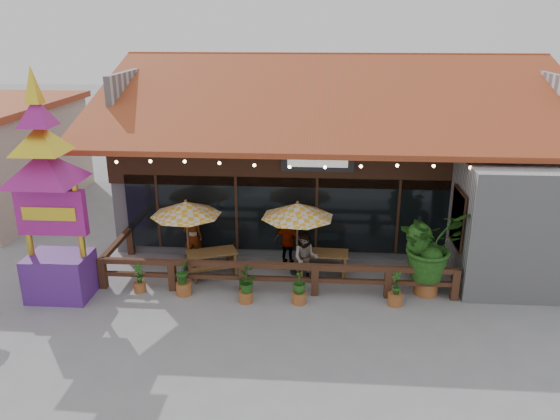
# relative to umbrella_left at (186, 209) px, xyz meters

# --- Properties ---
(ground) EXTENTS (100.00, 100.00, 0.00)m
(ground) POSITION_rel_umbrella_left_xyz_m (4.35, -0.88, -1.96)
(ground) COLOR gray
(ground) RESTS_ON ground
(restaurant_building) EXTENTS (15.50, 14.73, 6.09)m
(restaurant_building) POSITION_rel_umbrella_left_xyz_m (4.61, 5.73, 0.25)
(restaurant_building) COLOR #ABABB0
(restaurant_building) RESTS_ON ground
(patio_railing) EXTENTS (10.00, 2.60, 0.92)m
(patio_railing) POSITION_rel_umbrella_left_xyz_m (2.10, -1.15, -1.35)
(patio_railing) COLOR #4B281A
(patio_railing) RESTS_ON ground
(umbrella_left) EXTENTS (2.65, 2.65, 2.25)m
(umbrella_left) POSITION_rel_umbrella_left_xyz_m (0.00, 0.00, 0.00)
(umbrella_left) COLOR brown
(umbrella_left) RESTS_ON ground
(umbrella_right) EXTENTS (2.68, 2.68, 2.29)m
(umbrella_right) POSITION_rel_umbrella_left_xyz_m (3.30, -0.05, 0.04)
(umbrella_right) COLOR brown
(umbrella_right) RESTS_ON ground
(picnic_table_left) EXTENTS (1.83, 1.72, 0.71)m
(picnic_table_left) POSITION_rel_umbrella_left_xyz_m (0.75, -0.22, -1.48)
(picnic_table_left) COLOR brown
(picnic_table_left) RESTS_ON ground
(picnic_table_right) EXTENTS (1.53, 1.34, 0.71)m
(picnic_table_right) POSITION_rel_umbrella_left_xyz_m (4.09, -0.05, -1.48)
(picnic_table_right) COLOR brown
(picnic_table_right) RESTS_ON ground
(thai_sign_tower) EXTENTS (2.47, 2.47, 6.67)m
(thai_sign_tower) POSITION_rel_umbrella_left_xyz_m (-3.09, -1.95, 1.57)
(thai_sign_tower) COLOR #542382
(thai_sign_tower) RESTS_ON ground
(tropical_plant) EXTENTS (2.34, 2.26, 2.49)m
(tropical_plant) POSITION_rel_umbrella_left_xyz_m (6.94, -1.08, -0.54)
(tropical_plant) COLOR brown
(tropical_plant) RESTS_ON ground
(diner_a) EXTENTS (0.62, 0.44, 1.60)m
(diner_a) POSITION_rel_umbrella_left_xyz_m (0.02, 0.59, -1.16)
(diner_a) COLOR #331A10
(diner_a) RESTS_ON ground
(diner_b) EXTENTS (0.77, 0.62, 1.52)m
(diner_b) POSITION_rel_umbrella_left_xyz_m (3.56, -0.61, -1.20)
(diner_b) COLOR #331A10
(diner_b) RESTS_ON ground
(diner_c) EXTENTS (0.94, 0.57, 1.51)m
(diner_c) POSITION_rel_umbrella_left_xyz_m (3.00, 0.62, -1.21)
(diner_c) COLOR #331A10
(diner_c) RESTS_ON ground
(planter_a) EXTENTS (0.35, 0.34, 0.84)m
(planter_a) POSITION_rel_umbrella_left_xyz_m (-1.05, -1.54, -1.61)
(planter_a) COLOR brown
(planter_a) RESTS_ON ground
(planter_b) EXTENTS (0.46, 0.50, 1.07)m
(planter_b) POSITION_rel_umbrella_left_xyz_m (0.23, -1.62, -1.47)
(planter_b) COLOR brown
(planter_b) RESTS_ON ground
(planter_c) EXTENTS (0.76, 0.76, 0.95)m
(planter_c) POSITION_rel_umbrella_left_xyz_m (1.99, -1.93, -1.43)
(planter_c) COLOR brown
(planter_c) RESTS_ON ground
(planter_d) EXTENTS (0.50, 0.50, 0.96)m
(planter_d) POSITION_rel_umbrella_left_xyz_m (3.44, -1.89, -1.50)
(planter_d) COLOR brown
(planter_d) RESTS_ON ground
(planter_e) EXTENTS (0.40, 0.40, 0.99)m
(planter_e) POSITION_rel_umbrella_left_xyz_m (6.01, -1.79, -1.55)
(planter_e) COLOR brown
(planter_e) RESTS_ON ground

